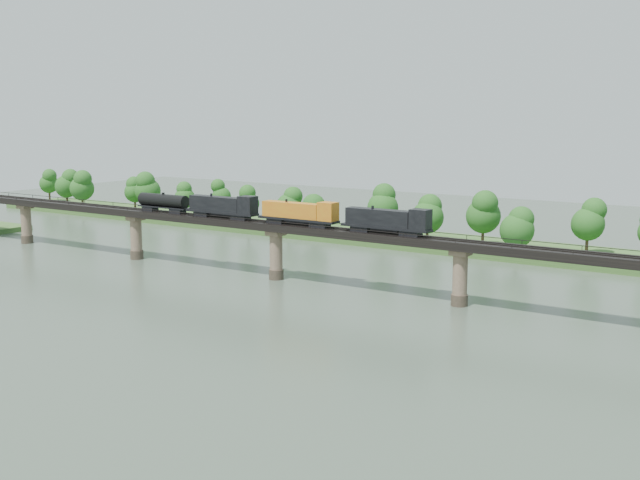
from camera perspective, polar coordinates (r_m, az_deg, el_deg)
The scene contains 6 objects.
ground at distance 140.42m, azimuth -10.52°, elevation -4.88°, with size 400.00×400.00×0.00m, color #354336.
far_bank at distance 208.31m, azimuth 5.98°, elevation 0.06°, with size 300.00×24.00×1.60m, color #2F5321.
bridge at distance 161.56m, azimuth -3.14°, elevation -0.90°, with size 236.00×30.00×11.50m.
bridge_superstructure at distance 160.57m, azimuth -3.16°, elevation 1.32°, with size 220.00×4.90×0.75m.
far_treeline at distance 207.25m, azimuth 3.43°, elevation 2.29°, with size 289.06×17.54×13.60m.
freight_train at distance 160.85m, azimuth -3.43°, elevation 2.08°, with size 72.02×2.81×4.96m.
Camera 1 is at (95.63, -97.08, 33.89)m, focal length 45.00 mm.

